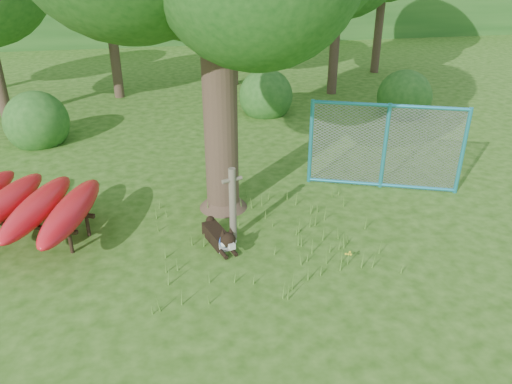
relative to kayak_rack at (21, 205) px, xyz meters
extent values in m
plane|color=#234C0F|center=(4.22, -2.04, -0.71)|extent=(80.00, 80.00, 0.00)
cylinder|color=#3C2B21|center=(3.95, 0.54, 2.02)|extent=(0.72, 0.72, 5.45)
cone|color=#3C2B21|center=(3.95, 0.54, -0.43)|extent=(1.08, 1.08, 0.54)
cylinder|color=#3C2B21|center=(4.61, 0.52, 2.78)|extent=(1.52, 0.67, 1.16)
cylinder|color=#3C2B21|center=(3.42, 0.77, 3.22)|extent=(1.18, 0.82, 1.11)
cylinder|color=brown|center=(3.99, -0.76, 0.04)|extent=(0.17, 0.17, 1.48)
cylinder|color=brown|center=(3.99, -0.76, 0.55)|extent=(0.40, 0.20, 0.08)
cylinder|color=black|center=(0.94, -0.74, -0.48)|extent=(0.09, 0.09, 0.44)
cylinder|color=black|center=(1.18, -0.17, -0.48)|extent=(0.09, 0.09, 0.44)
cube|color=black|center=(-0.12, -0.29, -0.24)|extent=(2.47, 1.12, 0.07)
cube|color=black|center=(0.12, 0.29, -0.24)|extent=(2.47, 1.12, 0.07)
ellipsoid|color=red|center=(-0.33, 0.14, 0.00)|extent=(1.38, 2.73, 0.43)
ellipsoid|color=red|center=(0.33, -0.14, 0.00)|extent=(1.30, 2.73, 0.43)
ellipsoid|color=red|center=(0.98, -0.42, 0.00)|extent=(1.22, 2.73, 0.43)
cube|color=black|center=(3.64, -0.86, -0.57)|extent=(0.51, 0.83, 0.27)
cube|color=silver|center=(3.74, -1.18, -0.58)|extent=(0.28, 0.22, 0.25)
sphere|color=black|center=(3.80, -1.37, -0.37)|extent=(0.29, 0.29, 0.29)
cube|color=silver|center=(3.84, -1.50, -0.42)|extent=(0.15, 0.18, 0.10)
sphere|color=silver|center=(3.72, -1.42, -0.42)|extent=(0.13, 0.13, 0.13)
sphere|color=silver|center=(3.89, -1.37, -0.42)|extent=(0.13, 0.13, 0.13)
cone|color=black|center=(3.71, -1.35, -0.21)|extent=(0.11, 0.13, 0.14)
cone|color=black|center=(3.86, -1.31, -0.21)|extent=(0.15, 0.15, 0.14)
cylinder|color=black|center=(3.70, -1.37, -0.65)|extent=(0.17, 0.34, 0.08)
cylinder|color=black|center=(3.89, -1.31, -0.65)|extent=(0.17, 0.34, 0.08)
sphere|color=black|center=(3.57, -0.44, -0.46)|extent=(0.18, 0.18, 0.18)
torus|color=blue|center=(3.77, -1.29, -0.44)|extent=(0.29, 0.16, 0.28)
cylinder|color=#2898BC|center=(6.16, 1.46, 0.31)|extent=(0.12, 0.12, 2.04)
cylinder|color=#2898BC|center=(7.75, 0.85, 0.31)|extent=(0.12, 0.12, 2.04)
cylinder|color=#2898BC|center=(9.33, 0.24, 0.31)|extent=(0.12, 0.12, 2.04)
cylinder|color=#2898BC|center=(7.75, 0.85, 1.29)|extent=(3.20, 1.29, 0.08)
cylinder|color=#2898BC|center=(7.75, 0.85, -0.65)|extent=(3.20, 1.29, 0.08)
plane|color=gray|center=(7.75, 0.85, 0.31)|extent=(3.17, 1.22, 3.40)
cylinder|color=#4D7D29|center=(5.88, -2.06, -0.59)|extent=(0.02, 0.02, 0.23)
sphere|color=yellow|center=(5.88, -2.06, -0.48)|extent=(0.04, 0.04, 0.04)
sphere|color=yellow|center=(5.92, -2.03, -0.47)|extent=(0.04, 0.04, 0.04)
sphere|color=yellow|center=(5.84, -2.04, -0.49)|extent=(0.04, 0.04, 0.04)
sphere|color=yellow|center=(5.91, -2.09, -0.48)|extent=(0.04, 0.04, 0.04)
sphere|color=yellow|center=(5.87, -2.09, -0.47)|extent=(0.04, 0.04, 0.04)
cylinder|color=#3C2B21|center=(1.22, 9.96, 1.92)|extent=(0.36, 0.36, 5.25)
cylinder|color=#3C2B21|center=(5.72, 10.96, 1.22)|extent=(0.36, 0.36, 3.85)
cylinder|color=#3C2B21|center=(9.22, 8.96, 1.67)|extent=(0.36, 0.36, 4.76)
cylinder|color=#3C2B21|center=(12.22, 11.96, 1.74)|extent=(0.36, 0.36, 4.90)
sphere|color=#20551B|center=(-0.78, 5.46, -0.71)|extent=(1.80, 1.80, 1.80)
sphere|color=#20551B|center=(10.72, 5.96, -0.71)|extent=(1.80, 1.80, 1.80)
sphere|color=#20551B|center=(6.22, 6.96, -0.71)|extent=(1.80, 1.80, 1.80)
camera|label=1|loc=(2.87, -9.09, 4.50)|focal=35.00mm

